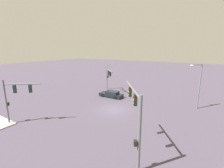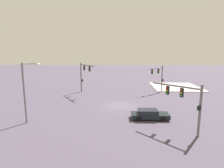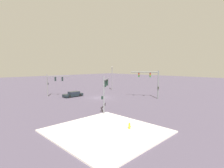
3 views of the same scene
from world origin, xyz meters
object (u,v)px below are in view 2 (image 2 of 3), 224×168
object	(u,v)px
traffic_signal_opposite_side	(84,73)
traffic_signal_cross_street	(186,99)
fire_hydrant_on_curb	(164,84)
traffic_signal_near_corner	(159,75)
streetlamp_curved_arm	(26,88)
sedan_car_approaching	(149,114)

from	to	relation	value
traffic_signal_opposite_side	traffic_signal_cross_street	world-z (taller)	traffic_signal_opposite_side
fire_hydrant_on_curb	traffic_signal_near_corner	bearing A→B (deg)	157.17
streetlamp_curved_arm	sedan_car_approaching	world-z (taller)	streetlamp_curved_arm
traffic_signal_opposite_side	sedan_car_approaching	size ratio (longest dim) A/B	1.32
traffic_signal_near_corner	streetlamp_curved_arm	xyz separation A→B (m)	(-17.36, 18.83, 0.41)
traffic_signal_near_corner	fire_hydrant_on_curb	distance (m)	8.64
sedan_car_approaching	fire_hydrant_on_curb	world-z (taller)	sedan_car_approaching
traffic_signal_near_corner	traffic_signal_cross_street	xyz separation A→B (m)	(-19.21, 1.24, -0.17)
traffic_signal_cross_street	sedan_car_approaching	distance (m)	5.58
traffic_signal_opposite_side	sedan_car_approaching	xyz separation A→B (m)	(-14.06, -11.01, -3.65)
traffic_signal_cross_street	fire_hydrant_on_curb	distance (m)	27.12
streetlamp_curved_arm	traffic_signal_opposite_side	bearing A→B (deg)	32.49
traffic_signal_near_corner	fire_hydrant_on_curb	size ratio (longest dim) A/B	7.93
traffic_signal_near_corner	streetlamp_curved_arm	bearing A→B (deg)	5.63
traffic_signal_near_corner	streetlamp_curved_arm	world-z (taller)	streetlamp_curved_arm
traffic_signal_near_corner	traffic_signal_cross_street	size ratio (longest dim) A/B	1.08
sedan_car_approaching	fire_hydrant_on_curb	distance (m)	24.17
streetlamp_curved_arm	sedan_car_approaching	distance (m)	15.06
traffic_signal_opposite_side	sedan_car_approaching	bearing A→B (deg)	3.04
fire_hydrant_on_curb	traffic_signal_cross_street	bearing A→B (deg)	170.71
traffic_signal_cross_street	streetlamp_curved_arm	xyz separation A→B (m)	(1.85, 17.59, 0.58)
sedan_car_approaching	fire_hydrant_on_curb	xyz separation A→B (m)	(23.00, -7.41, -0.09)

